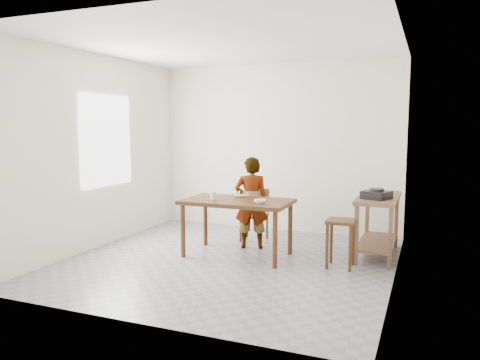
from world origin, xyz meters
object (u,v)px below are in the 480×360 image
at_px(dining_chair, 254,215).
at_px(stool, 340,244).
at_px(dining_table, 237,228).
at_px(child, 251,203).
at_px(prep_counter, 378,226).

height_order(dining_chair, stool, dining_chair).
relative_size(dining_table, child, 1.09).
distance_m(prep_counter, stool, 0.79).
distance_m(dining_table, child, 0.52).
distance_m(child, stool, 1.44).
bearing_deg(prep_counter, dining_chair, 175.28).
height_order(dining_table, child, child).
relative_size(dining_chair, stool, 1.31).
distance_m(child, dining_chair, 0.49).
relative_size(prep_counter, dining_chair, 1.56).
xyz_separation_m(dining_table, dining_chair, (-0.08, 0.85, 0.01)).
xyz_separation_m(prep_counter, child, (-1.69, -0.26, 0.24)).
height_order(prep_counter, child, child).
height_order(child, dining_chair, child).
height_order(child, stool, child).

